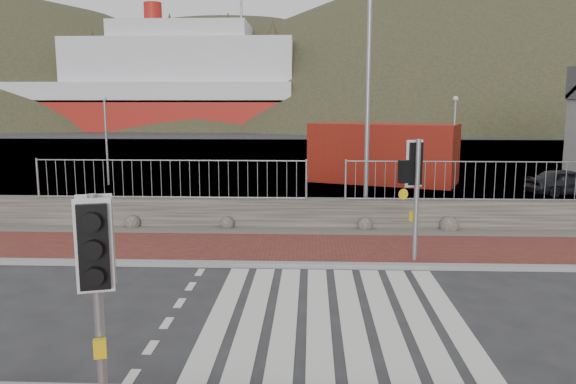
{
  "coord_description": "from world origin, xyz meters",
  "views": [
    {
      "loc": [
        -0.45,
        -9.87,
        3.91
      ],
      "look_at": [
        -0.99,
        3.0,
        1.81
      ],
      "focal_mm": 35.0,
      "sensor_mm": 36.0,
      "label": 1
    }
  ],
  "objects_px": {
    "traffic_signal_far": "(416,174)",
    "shipping_container": "(383,153)",
    "car_a": "(567,182)",
    "ferry": "(137,90)",
    "streetlight": "(373,75)",
    "traffic_signal_near": "(96,263)"
  },
  "relations": [
    {
      "from": "streetlight",
      "to": "shipping_container",
      "type": "bearing_deg",
      "value": 100.24
    },
    {
      "from": "shipping_container",
      "to": "car_a",
      "type": "xyz_separation_m",
      "value": [
        7.22,
        -3.48,
        -0.86
      ]
    },
    {
      "from": "traffic_signal_far",
      "to": "car_a",
      "type": "relative_size",
      "value": 0.92
    },
    {
      "from": "traffic_signal_far",
      "to": "streetlight",
      "type": "bearing_deg",
      "value": -106.77
    },
    {
      "from": "traffic_signal_near",
      "to": "ferry",
      "type": "bearing_deg",
      "value": 89.78
    },
    {
      "from": "traffic_signal_far",
      "to": "shipping_container",
      "type": "xyz_separation_m",
      "value": [
        0.98,
        13.82,
        -0.76
      ]
    },
    {
      "from": "traffic_signal_far",
      "to": "ferry",
      "type": "bearing_deg",
      "value": -91.66
    },
    {
      "from": "traffic_signal_far",
      "to": "car_a",
      "type": "height_order",
      "value": "traffic_signal_far"
    },
    {
      "from": "streetlight",
      "to": "car_a",
      "type": "relative_size",
      "value": 2.54
    },
    {
      "from": "streetlight",
      "to": "car_a",
      "type": "distance_m",
      "value": 11.31
    },
    {
      "from": "ferry",
      "to": "traffic_signal_far",
      "type": "relative_size",
      "value": 16.58
    },
    {
      "from": "streetlight",
      "to": "shipping_container",
      "type": "xyz_separation_m",
      "value": [
        1.57,
        9.25,
        -3.29
      ]
    },
    {
      "from": "traffic_signal_near",
      "to": "shipping_container",
      "type": "bearing_deg",
      "value": 57.15
    },
    {
      "from": "ferry",
      "to": "streetlight",
      "type": "relative_size",
      "value": 5.97
    },
    {
      "from": "traffic_signal_near",
      "to": "streetlight",
      "type": "distance_m",
      "value": 12.84
    },
    {
      "from": "traffic_signal_near",
      "to": "shipping_container",
      "type": "height_order",
      "value": "traffic_signal_near"
    },
    {
      "from": "ferry",
      "to": "shipping_container",
      "type": "bearing_deg",
      "value": -61.32
    },
    {
      "from": "traffic_signal_far",
      "to": "shipping_container",
      "type": "distance_m",
      "value": 13.88
    },
    {
      "from": "shipping_container",
      "to": "traffic_signal_near",
      "type": "bearing_deg",
      "value": -84.57
    },
    {
      "from": "shipping_container",
      "to": "car_a",
      "type": "height_order",
      "value": "shipping_container"
    },
    {
      "from": "shipping_container",
      "to": "ferry",
      "type": "bearing_deg",
      "value": 139.85
    },
    {
      "from": "ferry",
      "to": "shipping_container",
      "type": "height_order",
      "value": "ferry"
    }
  ]
}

